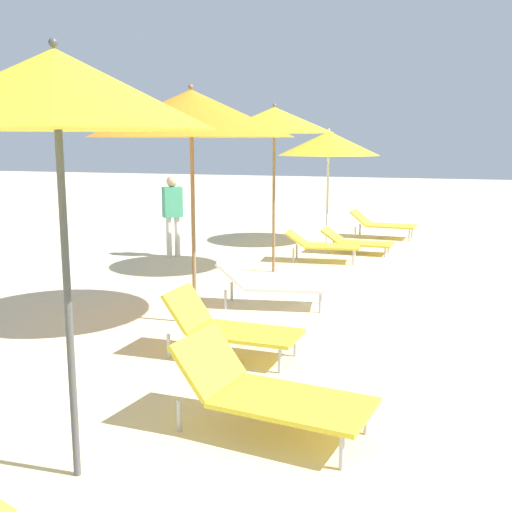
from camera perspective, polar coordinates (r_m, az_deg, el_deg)
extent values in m
cylinder|color=#4C4C51|center=(4.27, -16.76, -4.83)|extent=(0.05, 0.05, 2.33)
cone|color=yellow|center=(4.14, -17.80, 14.31)|extent=(1.96, 1.96, 0.49)
sphere|color=#4C4C51|center=(4.17, -18.02, 18.04)|extent=(0.06, 0.06, 0.06)
cube|color=yellow|center=(4.92, 3.43, -13.23)|extent=(1.27, 0.85, 0.04)
cube|color=yellow|center=(5.15, -4.34, -9.49)|extent=(0.43, 0.74, 0.43)
cylinder|color=#B2B2B7|center=(5.09, 10.03, -14.39)|extent=(0.04, 0.04, 0.26)
cylinder|color=#B2B2B7|center=(4.58, 7.85, -17.31)|extent=(0.04, 0.04, 0.26)
cylinder|color=#B2B2B7|center=(5.57, -3.61, -12.01)|extent=(0.04, 0.04, 0.26)
cylinder|color=#B2B2B7|center=(5.10, -7.03, -14.25)|extent=(0.04, 0.04, 0.26)
cylinder|color=olive|center=(7.73, -5.73, 2.16)|extent=(0.05, 0.05, 2.30)
cone|color=orange|center=(7.65, -5.93, 12.82)|extent=(2.48, 2.48, 0.56)
sphere|color=olive|center=(7.67, -5.98, 15.12)|extent=(0.06, 0.06, 0.06)
cube|color=white|center=(8.61, 2.83, -2.79)|extent=(1.23, 0.77, 0.04)
cube|color=white|center=(8.66, -2.14, -1.46)|extent=(0.49, 0.64, 0.35)
cylinder|color=#B2B2B7|center=(8.85, 6.01, -3.50)|extent=(0.04, 0.04, 0.27)
cylinder|color=#B2B2B7|center=(8.38, 5.89, -4.28)|extent=(0.04, 0.04, 0.27)
cylinder|color=#B2B2B7|center=(8.98, -2.23, -3.24)|extent=(0.04, 0.04, 0.27)
cylinder|color=#B2B2B7|center=(8.52, -2.80, -4.00)|extent=(0.04, 0.04, 0.27)
cube|color=yellow|center=(6.57, -0.85, -7.08)|extent=(1.13, 0.67, 0.04)
cube|color=yellow|center=(6.78, -6.31, -4.71)|extent=(0.33, 0.64, 0.41)
cylinder|color=#B2B2B7|center=(6.71, 3.61, -8.06)|extent=(0.04, 0.04, 0.26)
cylinder|color=#B2B2B7|center=(6.24, 2.20, -9.50)|extent=(0.04, 0.04, 0.26)
cylinder|color=#B2B2B7|center=(7.14, -5.99, -6.94)|extent=(0.04, 0.04, 0.26)
cylinder|color=#B2B2B7|center=(6.70, -7.99, -8.17)|extent=(0.04, 0.04, 0.26)
cylinder|color=olive|center=(10.79, 1.64, 4.79)|extent=(0.05, 0.05, 2.39)
cone|color=yellow|center=(10.74, 1.68, 12.30)|extent=(2.03, 2.03, 0.43)
sphere|color=olive|center=(10.75, 1.68, 13.61)|extent=(0.06, 0.06, 0.06)
cube|color=yellow|center=(11.88, 7.00, 0.87)|extent=(1.07, 0.68, 0.04)
cube|color=yellow|center=(11.92, 3.72, 1.66)|extent=(0.45, 0.60, 0.28)
cylinder|color=#B2B2B7|center=(12.11, 8.98, 0.24)|extent=(0.04, 0.04, 0.28)
cylinder|color=#B2B2B7|center=(11.66, 8.89, -0.15)|extent=(0.04, 0.04, 0.28)
cylinder|color=#B2B2B7|center=(12.20, 3.73, 0.42)|extent=(0.04, 0.04, 0.28)
cylinder|color=#B2B2B7|center=(11.75, 3.44, 0.04)|extent=(0.04, 0.04, 0.28)
cylinder|color=silver|center=(14.06, 6.54, 5.13)|extent=(0.05, 0.05, 1.95)
cone|color=yellow|center=(14.00, 6.65, 10.18)|extent=(2.24, 2.24, 0.52)
sphere|color=silver|center=(14.00, 6.67, 11.37)|extent=(0.06, 0.06, 0.06)
cube|color=yellow|center=(15.05, 12.24, 2.71)|extent=(1.15, 0.72, 0.04)
cube|color=yellow|center=(15.15, 9.49, 3.52)|extent=(0.42, 0.68, 0.34)
cylinder|color=#B2B2B7|center=(15.29, 14.08, 2.16)|extent=(0.04, 0.04, 0.28)
cylinder|color=#B2B2B7|center=(14.73, 13.82, 1.86)|extent=(0.04, 0.04, 0.28)
cylinder|color=#B2B2B7|center=(15.48, 9.47, 2.43)|extent=(0.04, 0.04, 0.28)
cylinder|color=#B2B2B7|center=(14.93, 9.04, 2.15)|extent=(0.04, 0.04, 0.28)
cube|color=yellow|center=(12.87, 10.04, 1.11)|extent=(1.05, 0.61, 0.04)
cube|color=yellow|center=(12.98, 6.99, 1.90)|extent=(0.41, 0.60, 0.28)
cylinder|color=#B2B2B7|center=(13.07, 12.01, 0.67)|extent=(0.04, 0.04, 0.19)
cylinder|color=#B2B2B7|center=(12.59, 11.71, 0.32)|extent=(0.04, 0.04, 0.19)
cylinder|color=#B2B2B7|center=(13.26, 7.09, 0.96)|extent=(0.04, 0.04, 0.19)
cylinder|color=#B2B2B7|center=(12.79, 6.61, 0.62)|extent=(0.04, 0.04, 0.19)
cylinder|color=silver|center=(12.42, -7.95, 1.71)|extent=(0.11, 0.11, 0.79)
cylinder|color=silver|center=(12.47, -7.20, 1.77)|extent=(0.11, 0.11, 0.79)
cube|color=#3F9972|center=(12.36, -7.65, 4.90)|extent=(0.41, 0.41, 0.59)
sphere|color=#D8A87F|center=(12.33, -7.69, 6.77)|extent=(0.21, 0.21, 0.21)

